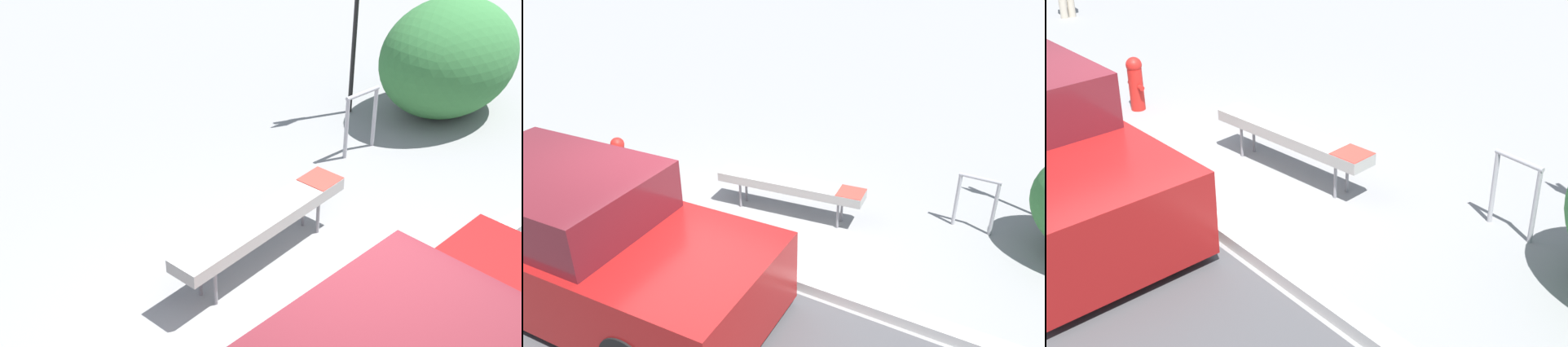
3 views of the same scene
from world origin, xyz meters
TOP-DOWN VIEW (x-y plane):
  - ground_plane at (0.00, 0.00)m, footprint 60.00×60.00m
  - curb at (0.00, 0.00)m, footprint 60.00×0.20m
  - bench at (0.47, 1.39)m, footprint 2.20×0.59m
  - bike_rack at (2.88, 2.25)m, footprint 0.55×0.07m
  - fire_hydrant at (-2.48, 0.98)m, footprint 0.36×0.22m
  - parked_car_near at (-0.89, -1.27)m, footprint 4.77×1.95m

SIDE VIEW (x-z plane):
  - ground_plane at x=0.00m, z-range 0.00..0.00m
  - curb at x=0.00m, z-range 0.00..0.13m
  - fire_hydrant at x=-2.48m, z-range 0.03..0.79m
  - bench at x=0.47m, z-range 0.20..0.75m
  - bike_rack at x=2.88m, z-range 0.09..0.91m
  - parked_car_near at x=-0.89m, z-range -0.08..1.45m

